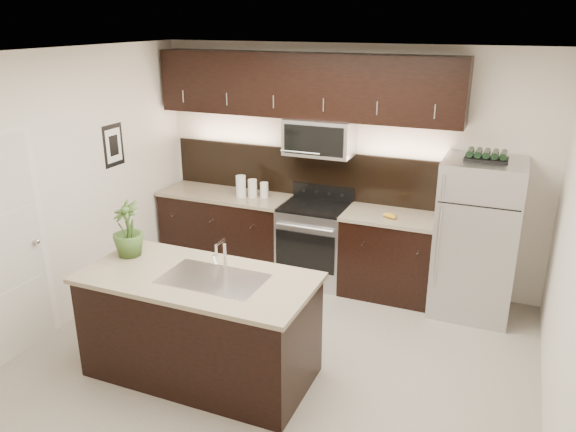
% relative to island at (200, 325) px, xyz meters
% --- Properties ---
extents(ground, '(4.50, 4.50, 0.00)m').
position_rel_island_xyz_m(ground, '(0.51, 0.43, -0.47)').
color(ground, gray).
rests_on(ground, ground).
extents(room_walls, '(4.52, 4.02, 2.71)m').
position_rel_island_xyz_m(room_walls, '(0.40, 0.40, 1.22)').
color(room_walls, silver).
rests_on(room_walls, ground).
extents(counter_run, '(3.51, 0.65, 0.94)m').
position_rel_island_xyz_m(counter_run, '(0.06, 2.12, -0.00)').
color(counter_run, black).
rests_on(counter_run, ground).
extents(upper_fixtures, '(3.49, 0.40, 1.66)m').
position_rel_island_xyz_m(upper_fixtures, '(0.08, 2.27, 1.67)').
color(upper_fixtures, black).
rests_on(upper_fixtures, counter_run).
extents(island, '(1.96, 0.96, 0.94)m').
position_rel_island_xyz_m(island, '(0.00, 0.00, 0.00)').
color(island, black).
rests_on(island, ground).
extents(sink_faucet, '(0.84, 0.50, 0.28)m').
position_rel_island_xyz_m(sink_faucet, '(0.15, 0.01, 0.48)').
color(sink_faucet, silver).
rests_on(sink_faucet, island).
extents(refrigerator, '(0.79, 0.72, 1.64)m').
position_rel_island_xyz_m(refrigerator, '(2.04, 2.06, 0.35)').
color(refrigerator, '#B2B2B7').
rests_on(refrigerator, ground).
extents(wine_rack, '(0.41, 0.25, 0.10)m').
position_rel_island_xyz_m(wine_rack, '(2.04, 2.06, 1.22)').
color(wine_rack, black).
rests_on(wine_rack, refrigerator).
extents(plant, '(0.37, 0.37, 0.50)m').
position_rel_island_xyz_m(plant, '(-0.78, 0.14, 0.72)').
color(plant, '#345020').
rests_on(plant, island).
extents(canisters, '(0.37, 0.18, 0.26)m').
position_rel_island_xyz_m(canisters, '(-0.56, 2.10, 0.58)').
color(canisters, silver).
rests_on(canisters, counter_run).
extents(french_press, '(0.12, 0.12, 0.34)m').
position_rel_island_xyz_m(french_press, '(1.68, 2.07, 0.59)').
color(french_press, silver).
rests_on(french_press, counter_run).
extents(bananas, '(0.19, 0.18, 0.05)m').
position_rel_island_xyz_m(bananas, '(1.12, 2.04, 0.49)').
color(bananas, '#C08B1B').
rests_on(bananas, counter_run).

